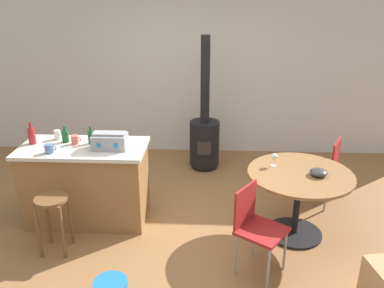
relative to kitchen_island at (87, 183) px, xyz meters
The scene contains 17 objects.
ground_plane 1.20m from the kitchen_island, 13.74° to the right, with size 8.80×8.80×0.00m, color olive.
back_wall 2.62m from the kitchen_island, 63.99° to the left, with size 8.00×0.10×2.70m, color beige.
kitchen_island is the anchor object (origin of this frame).
wooden_stool 0.65m from the kitchen_island, 104.17° to the right, with size 0.33×0.33×0.62m.
dining_table 2.36m from the kitchen_island, ahead, with size 1.10×1.10×0.75m.
folding_chair_near 2.02m from the kitchen_island, 24.36° to the right, with size 0.56×0.56×0.86m.
folding_chair_far 2.84m from the kitchen_island, ahead, with size 0.54×0.54×0.86m.
wood_stove 2.00m from the kitchen_island, 48.61° to the left, with size 0.44×0.45×1.95m.
toolbox 0.63m from the kitchen_island, ahead, with size 0.37×0.23×0.18m.
bottle_0 0.59m from the kitchen_island, 151.83° to the left, with size 0.08×0.08×0.19m.
bottle_1 0.54m from the kitchen_island, 50.46° to the left, with size 0.07×0.07×0.20m.
bottle_2 0.80m from the kitchen_island, behind, with size 0.08×0.08×0.25m.
cup_0 0.61m from the kitchen_island, 145.50° to the right, with size 0.13×0.09×0.10m.
cup_1 0.65m from the kitchen_island, 149.51° to the left, with size 0.11×0.07×0.11m.
cup_2 0.52m from the kitchen_island, 147.47° to the left, with size 0.11×0.08×0.10m.
wine_glass 2.13m from the kitchen_island, ahead, with size 0.07×0.07×0.14m.
serving_bowl 2.55m from the kitchen_island, ahead, with size 0.18×0.18×0.07m, color #383838.
Camera 1 is at (0.31, -3.74, 2.54)m, focal length 37.21 mm.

